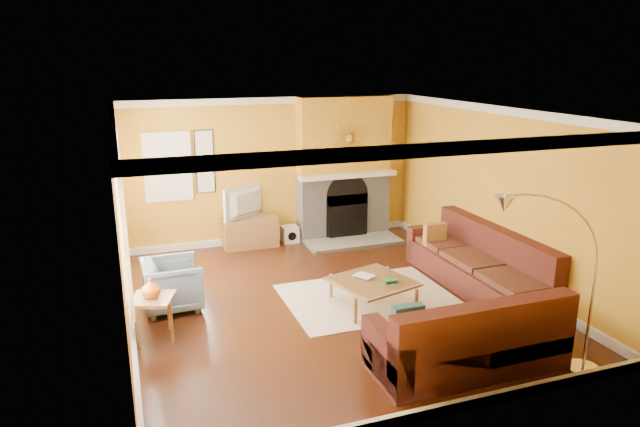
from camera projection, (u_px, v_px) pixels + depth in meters
name	position (u px, v px, depth m)	size (l,w,h in m)	color
floor	(329.00, 300.00, 8.28)	(5.50, 6.00, 0.02)	#4D2310
ceiling	(329.00, 111.00, 7.56)	(5.50, 6.00, 0.02)	white
wall_back	(273.00, 171.00, 10.65)	(5.50, 0.02, 2.70)	gold
wall_front	(445.00, 290.00, 5.18)	(5.50, 0.02, 2.70)	gold
wall_left	(119.00, 229.00, 7.02)	(0.02, 6.00, 2.70)	gold
wall_right	(496.00, 194.00, 8.81)	(0.02, 6.00, 2.70)	gold
baseboard	(329.00, 296.00, 8.26)	(5.50, 6.00, 0.12)	white
crown_molding	(329.00, 116.00, 7.58)	(5.50, 6.00, 0.12)	white
window_left_near	(120.00, 194.00, 8.18)	(0.06, 1.22, 1.72)	white
window_left_far	(123.00, 231.00, 6.45)	(0.06, 1.22, 1.72)	white
window_back	(168.00, 167.00, 9.94)	(0.82, 0.06, 1.22)	white
wall_art	(205.00, 162.00, 10.14)	(0.34, 0.04, 1.14)	white
fireplace	(344.00, 168.00, 10.90)	(1.80, 0.40, 2.70)	gray
mantel	(348.00, 176.00, 10.71)	(1.92, 0.22, 0.08)	white
hearth	(354.00, 242.00, 10.75)	(1.80, 0.70, 0.06)	gray
sunburst	(349.00, 138.00, 10.53)	(0.70, 0.04, 0.70)	olive
rug	(369.00, 297.00, 8.33)	(2.40, 1.80, 0.02)	beige
sectional_sofa	(433.00, 279.00, 7.84)	(3.03, 3.82, 0.90)	#4F2019
coffee_table	(372.00, 293.00, 8.01)	(1.00, 1.00, 0.40)	white
media_console	(250.00, 232.00, 10.52)	(1.00, 0.45, 0.55)	olive
tv	(249.00, 202.00, 10.37)	(1.02, 0.13, 0.59)	black
subwoofer	(290.00, 234.00, 10.84)	(0.30, 0.30, 0.30)	white
armchair	(173.00, 285.00, 7.89)	(0.76, 0.78, 0.71)	slate
side_table	(153.00, 318.00, 7.07)	(0.50, 0.50, 0.55)	olive
vase	(151.00, 288.00, 6.96)	(0.24, 0.24, 0.25)	#CF5113
book	(360.00, 278.00, 7.99)	(0.20, 0.27, 0.03)	white
arc_lamp	(551.00, 290.00, 5.91)	(1.35, 0.36, 2.12)	silver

